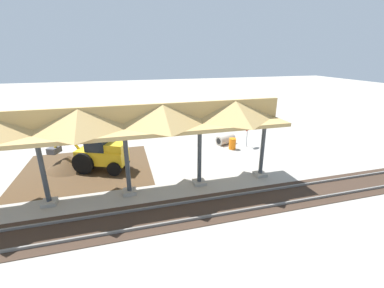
# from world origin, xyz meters

# --- Properties ---
(ground_plane) EXTENTS (120.00, 120.00, 0.00)m
(ground_plane) POSITION_xyz_m (0.00, 0.00, 0.00)
(ground_plane) COLOR #9E998E
(dirt_work_zone) EXTENTS (8.23, 7.00, 0.01)m
(dirt_work_zone) POSITION_xyz_m (9.10, 0.36, 0.00)
(dirt_work_zone) COLOR #4C3823
(dirt_work_zone) RESTS_ON ground
(platform_canopy) EXTENTS (25.28, 3.20, 4.90)m
(platform_canopy) POSITION_xyz_m (10.48, 4.43, 4.18)
(platform_canopy) COLOR #9E998E
(platform_canopy) RESTS_ON ground
(rail_tracks) EXTENTS (60.00, 2.58, 0.15)m
(rail_tracks) POSITION_xyz_m (0.00, 7.01, 0.03)
(rail_tracks) COLOR slate
(rail_tracks) RESTS_ON ground
(stop_sign) EXTENTS (0.64, 0.45, 2.09)m
(stop_sign) POSITION_xyz_m (-3.21, -0.71, 1.49)
(stop_sign) COLOR gray
(stop_sign) RESTS_ON ground
(backhoe) EXTENTS (5.26, 3.26, 2.82)m
(backhoe) POSITION_xyz_m (8.12, 0.80, 1.26)
(backhoe) COLOR yellow
(backhoe) RESTS_ON ground
(dirt_mound) EXTENTS (5.98, 5.98, 1.69)m
(dirt_mound) POSITION_xyz_m (10.22, -0.14, 0.00)
(dirt_mound) COLOR #4C3823
(dirt_mound) RESTS_ON ground
(concrete_pipe) EXTENTS (1.77, 1.32, 0.81)m
(concrete_pipe) POSITION_xyz_m (-1.79, -1.77, 0.40)
(concrete_pipe) COLOR #9E9384
(concrete_pipe) RESTS_ON ground
(traffic_barrel) EXTENTS (0.56, 0.56, 0.90)m
(traffic_barrel) POSITION_xyz_m (-1.84, -0.47, 0.45)
(traffic_barrel) COLOR orange
(traffic_barrel) RESTS_ON ground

